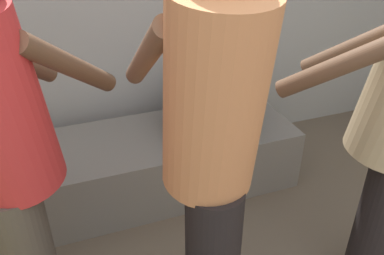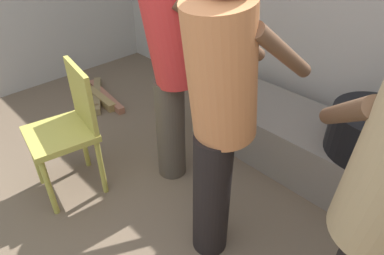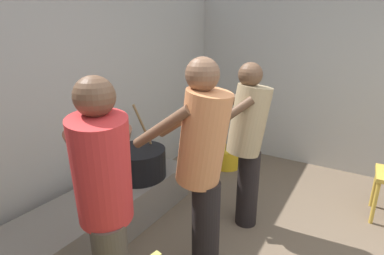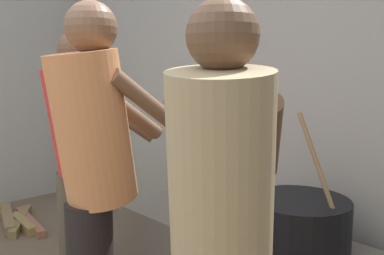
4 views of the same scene
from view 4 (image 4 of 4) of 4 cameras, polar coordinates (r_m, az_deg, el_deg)
The scene contains 6 objects.
block_enclosure_rear at distance 2.87m, azimuth 12.42°, elevation 4.19°, with size 5.59×0.20×2.30m, color #ADA8A0.
cooking_pot_main at distance 2.27m, azimuth 14.67°, elevation -13.07°, with size 0.53×0.53×0.74m.
cook_in_orange_shirt at distance 1.78m, azimuth -13.50°, elevation -5.49°, with size 0.34×0.67×1.61m.
cook_in_red_shirt at distance 2.44m, azimuth -15.58°, elevation -2.91°, with size 0.66×0.70×1.55m.
cook_in_tan_shirt at distance 1.22m, azimuth 3.99°, elevation -14.32°, with size 0.64×0.71×1.53m.
firewood_pile at distance 3.95m, azimuth -23.26°, elevation -11.83°, with size 0.92×0.42×0.08m.
Camera 4 is at (1.60, 0.20, 1.33)m, focal length 38.14 mm.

